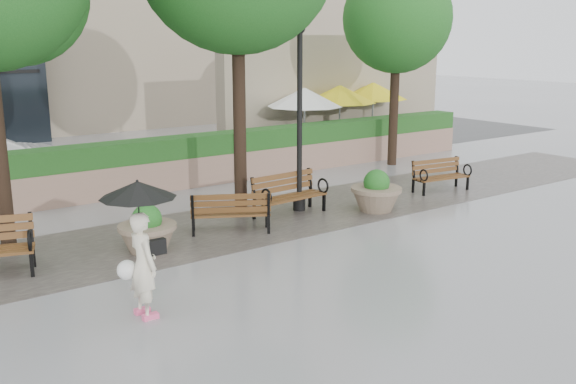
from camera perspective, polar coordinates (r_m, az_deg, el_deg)
ground at (r=10.94m, az=0.13°, el=-7.17°), size 100.00×100.00×0.00m
cobble_strip at (r=13.35m, az=-7.48°, el=-3.43°), size 28.00×3.20×0.01m
hedge_wall at (r=16.73m, az=-14.14°, el=2.03°), size 24.00×0.80×1.35m
cafe_wall at (r=24.06m, az=4.45°, el=8.96°), size 10.00×0.60×4.00m
cafe_hedge at (r=22.27m, az=7.07°, el=4.53°), size 8.00×0.50×0.90m
asphalt_street at (r=20.56m, az=-18.24°, el=1.95°), size 40.00×7.00×0.00m
bench_2 at (r=13.13m, az=-5.12°, el=-2.53°), size 1.69×1.31×0.85m
bench_3 at (r=14.33m, az=0.14°, el=-1.02°), size 1.77×0.80×0.93m
bench_4 at (r=17.08m, az=13.41°, el=0.86°), size 1.60×0.82×0.82m
planter_left at (r=12.16m, az=-12.38°, el=-3.60°), size 1.08×1.08×0.90m
planter_right at (r=14.81m, az=7.84°, el=-0.26°), size 1.16×1.16×0.97m
lamppost at (r=14.45m, az=1.03°, el=5.48°), size 0.28×0.28×4.20m
tree_2 at (r=20.34m, az=9.83°, el=14.63°), size 3.39×3.28×6.11m
patio_umb_white at (r=21.19m, az=1.47°, el=8.37°), size 2.50×2.50×2.30m
patio_umb_yellow_a at (r=22.53m, az=4.64°, el=8.63°), size 2.50×2.50×2.30m
patio_umb_yellow_b at (r=24.10m, az=7.58°, el=8.87°), size 2.50×2.50×2.30m
pedestrian at (r=9.14m, az=-12.96°, el=-3.81°), size 1.06×1.06×1.96m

